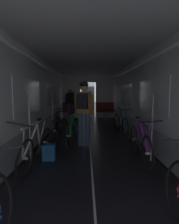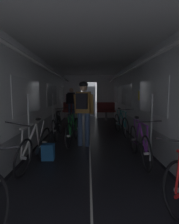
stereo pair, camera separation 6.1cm
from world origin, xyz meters
name	(u,v)px [view 2 (the right image)]	position (x,y,z in m)	size (l,w,h in m)	color
train_car_shell	(90,83)	(0.00, 3.60, 1.70)	(3.14, 12.34, 2.57)	black
bench_seat_far_left	(72,109)	(-0.90, 8.07, 0.57)	(0.98, 0.51, 0.95)	gray
bench_seat_far_right	(106,109)	(0.90, 8.07, 0.57)	(0.98, 0.51, 0.95)	gray
bicycle_black	(57,126)	(-1.02, 4.13, 0.38)	(0.44, 1.69, 0.96)	black
bicycle_purple	(139,143)	(1.02, 2.08, 0.38)	(0.44, 1.69, 0.94)	black
bicycle_white	(35,147)	(-1.08, 1.87, 0.38)	(0.52, 1.69, 0.96)	black
bicycle_teal	(121,124)	(1.08, 4.55, 0.38)	(0.44, 1.69, 0.94)	black
person_cyclist_aisle	(83,107)	(-0.17, 3.21, 1.07)	(0.56, 0.45, 1.73)	#384C75
bicycle_green_in_aisle	(73,130)	(-0.48, 3.47, 0.38)	(0.44, 1.68, 0.93)	black
person_standing_near_bench	(71,102)	(-0.90, 7.70, 0.98)	(0.53, 0.23, 1.69)	#384C75
backpack_on_floor	(48,152)	(-0.90, 2.18, 0.17)	(0.26, 0.20, 0.34)	#1E5693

